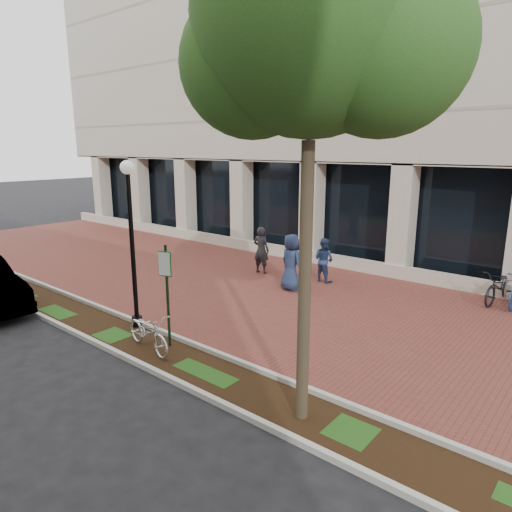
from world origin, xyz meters
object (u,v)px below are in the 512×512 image
Objects in this scene: lamppost at (132,236)px; pedestrian_left at (261,250)px; pedestrian_mid at (324,260)px; street_tree at (316,31)px; pedestrian_right at (291,262)px; parking_sign at (167,283)px; locked_bicycle at (148,332)px.

pedestrian_left is (-0.81, 6.41, -1.61)m from lamppost.
lamppost is at bearing 83.11° from pedestrian_mid.
pedestrian_right is at bearing 127.35° from street_tree.
lamppost is (-1.68, 0.27, 0.90)m from parking_sign.
parking_sign reaches higher than pedestrian_right.
locked_bicycle is (-0.20, -0.46, -1.14)m from parking_sign.
parking_sign is 1.25m from locked_bicycle.
street_tree is at bearing -79.91° from locked_bicycle.
parking_sign is at bearing -13.99° from locked_bicycle.
lamppost reaches higher than pedestrian_left.
street_tree is 5.30× the size of pedestrian_mid.
locked_bicycle is at bearing -179.25° from street_tree.
street_tree is at bearing -6.45° from lamppost.
locked_bicycle is 7.73m from pedestrian_mid.
locked_bicycle is 1.13× the size of pedestrian_mid.
pedestrian_mid is (0.17, 7.72, 0.33)m from locked_bicycle.
pedestrian_mid is 0.83× the size of pedestrian_right.
pedestrian_left is at bearing 19.65° from pedestrian_mid.
lamppost reaches higher than locked_bicycle.
parking_sign is 1.41× the size of locked_bicycle.
pedestrian_left is (-6.77, 7.08, -5.59)m from street_tree.
locked_bicycle is 6.15m from pedestrian_right.
parking_sign is at bearing 102.60° from pedestrian_left.
street_tree reaches higher than locked_bicycle.
street_tree is (4.28, -0.40, 4.88)m from parking_sign.
parking_sign is 6.51m from street_tree.
pedestrian_left is 0.94× the size of pedestrian_right.
street_tree is 4.39× the size of pedestrian_right.
pedestrian_mid is (-4.31, 7.66, -5.70)m from street_tree.
pedestrian_mid is at bearing -84.97° from pedestrian_right.
pedestrian_left is at bearing 89.37° from parking_sign.
lamppost is 2.46× the size of locked_bicycle.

